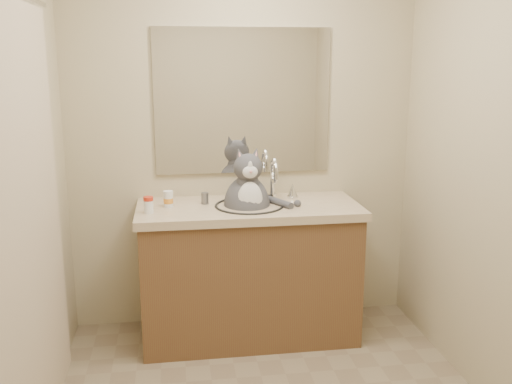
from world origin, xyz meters
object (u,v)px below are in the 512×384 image
pill_bottle_orange (168,199)px  grey_canister (205,198)px  cat (248,202)px  pill_bottle_redcap (149,205)px

pill_bottle_orange → grey_canister: 0.22m
cat → pill_bottle_redcap: 0.59m
cat → grey_canister: bearing=162.2°
pill_bottle_redcap → cat: bearing=9.6°
pill_bottle_redcap → pill_bottle_orange: bearing=48.1°
cat → pill_bottle_redcap: cat is taller
grey_canister → pill_bottle_orange: bearing=-168.7°
pill_bottle_redcap → pill_bottle_orange: (0.11, 0.12, -0.00)m
grey_canister → pill_bottle_redcap: bearing=-153.1°
pill_bottle_redcap → grey_canister: size_ratio=1.36×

